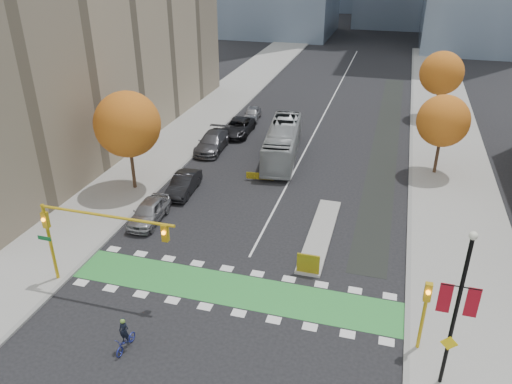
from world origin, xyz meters
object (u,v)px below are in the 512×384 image
Objects in this scene: hazard_board at (308,264)px; tree_east_far at (442,73)px; parked_car_a at (149,211)px; parked_car_e at (252,114)px; banner_lamppost at (457,306)px; parked_car_d at (238,127)px; tree_west at (127,124)px; parked_car_c at (212,142)px; bus at (282,142)px; parked_car_b at (184,184)px; cyclist at (125,339)px; traffic_signal_east at (425,307)px; tree_east_near at (443,121)px; traffic_signal_west at (85,229)px.

tree_east_far reaches higher than hazard_board.
parked_car_e is at bearing 85.51° from parked_car_a.
banner_lamppost is 35.22m from parked_car_d.
hazard_board is 0.30× the size of parked_car_a.
tree_west is 11.32m from parked_car_c.
parked_car_b is at bearing -130.00° from bus.
cyclist is 0.34× the size of parked_car_d.
parked_car_a is (-18.87, 7.98, -1.93)m from traffic_signal_east.
bus is at bearing -178.87° from tree_east_near.
cyclist is (-14.13, -4.02, -2.09)m from traffic_signal_east.
traffic_signal_east is 0.87× the size of parked_car_b.
tree_west is 2.01× the size of traffic_signal_east.
bus is at bearing -3.55° from parked_car_c.
banner_lamppost is 39.45m from parked_car_e.
parked_car_b is (4.21, 0.47, -4.84)m from tree_west.
parked_car_d is at bearing 100.90° from cyclist.
banner_lamppost is (1.00, -2.00, 1.88)m from traffic_signal_east.
parked_car_d is at bearing 74.47° from parked_car_c.
tree_west is 25.90m from traffic_signal_east.
banner_lamppost is at bearing -41.13° from parked_car_b.
banner_lamppost is at bearing 11.08° from cyclist.
tree_east_near is at bearing 22.39° from parked_car_b.
bus is 2.73× the size of parked_car_e.
tree_east_far is at bearing 72.69° from cyclist.
tree_east_far is 43.61m from traffic_signal_west.
parked_car_d is (4.29, 14.76, -4.83)m from tree_west.
banner_lamppost is at bearing -68.23° from bus.
parked_car_b is at bearing 89.40° from traffic_signal_west.
parked_car_a is 14.30m from parked_car_c.
parked_car_e is (-20.15, -6.24, -4.53)m from tree_east_far.
parked_car_c is at bearing -104.30° from parked_car_d.
parked_car_d is at bearing 132.85° from bus.
traffic_signal_east is (6.50, -4.71, 1.93)m from hazard_board.
parked_car_c is (-0.42, 14.29, 0.05)m from parked_car_a.
parked_car_d is (-19.71, 4.76, -4.08)m from tree_east_near.
parked_car_c is (-1.01, 9.29, 0.08)m from parked_car_b.
hazard_board is 0.30× the size of parked_car_b.
parked_car_c reaches higher than parked_car_b.
traffic_signal_west is at bearing -112.42° from bus.
parked_car_a is at bearing 157.08° from traffic_signal_east.
cyclist is (8.37, -16.53, -4.97)m from tree_west.
tree_east_far is 1.84× the size of parked_car_e.
traffic_signal_west reaches higher than parked_car_b.
parked_car_e is (0.28, 32.28, -3.33)m from traffic_signal_west.
parked_car_a is 0.84× the size of parked_car_d.
traffic_signal_west is (-19.93, -22.51, -0.83)m from tree_east_near.
traffic_signal_east is at bearing -93.81° from tree_east_near.
tree_east_far is 1.62× the size of parked_car_a.
tree_west is 27.63m from banner_lamppost.
tree_west reaches higher than traffic_signal_east.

